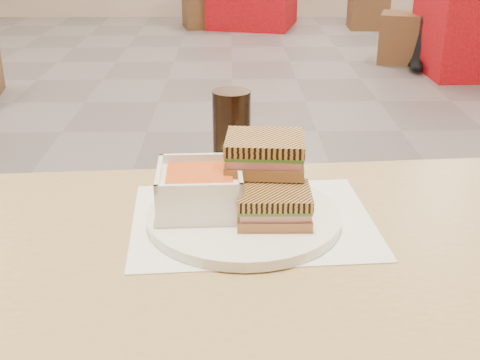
{
  "coord_description": "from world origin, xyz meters",
  "views": [
    {
      "loc": [
        -0.0,
        -2.85,
        1.18
      ],
      "look_at": [
        0.01,
        -2.0,
        0.82
      ],
      "focal_mm": 46.51,
      "sensor_mm": 36.0,
      "label": 1
    }
  ],
  "objects_px": {
    "soup_bowl": "(200,191)",
    "bg_chair_1l": "(402,38)",
    "panini_lower": "(274,205)",
    "plate": "(244,217)",
    "bg_chair_2r": "(368,7)",
    "bg_chair_2l": "(201,9)",
    "bg_table_1": "(479,26)",
    "cola_glass": "(232,131)",
    "main_table": "(240,333)"
  },
  "relations": [
    {
      "from": "cola_glass",
      "to": "bg_table_1",
      "type": "relative_size",
      "value": 0.17
    },
    {
      "from": "main_table",
      "to": "bg_table_1",
      "type": "distance_m",
      "value": 4.64
    },
    {
      "from": "soup_bowl",
      "to": "panini_lower",
      "type": "height_order",
      "value": "soup_bowl"
    },
    {
      "from": "soup_bowl",
      "to": "bg_table_1",
      "type": "bearing_deg",
      "value": 63.9
    },
    {
      "from": "main_table",
      "to": "cola_glass",
      "type": "xyz_separation_m",
      "value": [
        -0.01,
        0.34,
        0.19
      ]
    },
    {
      "from": "bg_chair_1l",
      "to": "bg_chair_2l",
      "type": "relative_size",
      "value": 1.03
    },
    {
      "from": "bg_table_1",
      "to": "cola_glass",
      "type": "bearing_deg",
      "value": -116.72
    },
    {
      "from": "main_table",
      "to": "plate",
      "type": "distance_m",
      "value": 0.17
    },
    {
      "from": "plate",
      "to": "soup_bowl",
      "type": "bearing_deg",
      "value": 167.68
    },
    {
      "from": "cola_glass",
      "to": "bg_chair_2l",
      "type": "height_order",
      "value": "cola_glass"
    },
    {
      "from": "bg_chair_1l",
      "to": "bg_chair_2r",
      "type": "relative_size",
      "value": 0.99
    },
    {
      "from": "panini_lower",
      "to": "bg_chair_1l",
      "type": "bearing_deg",
      "value": 72.8
    },
    {
      "from": "main_table",
      "to": "bg_chair_2r",
      "type": "distance_m",
      "value": 6.47
    },
    {
      "from": "cola_glass",
      "to": "plate",
      "type": "bearing_deg",
      "value": -85.34
    },
    {
      "from": "plate",
      "to": "bg_chair_2r",
      "type": "distance_m",
      "value": 6.36
    },
    {
      "from": "bg_table_1",
      "to": "bg_chair_2l",
      "type": "distance_m",
      "value": 3.14
    },
    {
      "from": "plate",
      "to": "bg_table_1",
      "type": "height_order",
      "value": "plate"
    },
    {
      "from": "bg_chair_1l",
      "to": "bg_chair_2l",
      "type": "xyz_separation_m",
      "value": [
        -1.79,
        1.76,
        -0.0
      ]
    },
    {
      "from": "main_table",
      "to": "panini_lower",
      "type": "bearing_deg",
      "value": 62.17
    },
    {
      "from": "main_table",
      "to": "bg_chair_1l",
      "type": "bearing_deg",
      "value": 72.56
    },
    {
      "from": "plate",
      "to": "bg_chair_1l",
      "type": "xyz_separation_m",
      "value": [
        1.43,
        4.47,
        -0.55
      ]
    },
    {
      "from": "main_table",
      "to": "bg_chair_2r",
      "type": "bearing_deg",
      "value": 76.57
    },
    {
      "from": "soup_bowl",
      "to": "plate",
      "type": "bearing_deg",
      "value": -12.32
    },
    {
      "from": "panini_lower",
      "to": "bg_chair_1l",
      "type": "xyz_separation_m",
      "value": [
        1.39,
        4.49,
        -0.59
      ]
    },
    {
      "from": "bg_chair_2r",
      "to": "bg_chair_2l",
      "type": "bearing_deg",
      "value": 177.63
    },
    {
      "from": "panini_lower",
      "to": "bg_chair_2l",
      "type": "xyz_separation_m",
      "value": [
        -0.4,
        6.26,
        -0.59
      ]
    },
    {
      "from": "cola_glass",
      "to": "bg_chair_2r",
      "type": "relative_size",
      "value": 0.32
    },
    {
      "from": "panini_lower",
      "to": "bg_table_1",
      "type": "relative_size",
      "value": 0.13
    },
    {
      "from": "main_table",
      "to": "bg_chair_2r",
      "type": "relative_size",
      "value": 2.73
    },
    {
      "from": "main_table",
      "to": "bg_chair_2r",
      "type": "xyz_separation_m",
      "value": [
        1.5,
        6.28,
        -0.41
      ]
    },
    {
      "from": "bg_chair_2r",
      "to": "plate",
      "type": "bearing_deg",
      "value": -103.62
    },
    {
      "from": "panini_lower",
      "to": "bg_table_1",
      "type": "bearing_deg",
      "value": 65.37
    },
    {
      "from": "panini_lower",
      "to": "bg_chair_2r",
      "type": "xyz_separation_m",
      "value": [
        1.45,
        6.18,
        -0.56
      ]
    },
    {
      "from": "soup_bowl",
      "to": "panini_lower",
      "type": "distance_m",
      "value": 0.12
    },
    {
      "from": "cola_glass",
      "to": "soup_bowl",
      "type": "bearing_deg",
      "value": -103.32
    },
    {
      "from": "soup_bowl",
      "to": "bg_chair_1l",
      "type": "distance_m",
      "value": 4.74
    },
    {
      "from": "soup_bowl",
      "to": "bg_chair_1l",
      "type": "relative_size",
      "value": 0.29
    },
    {
      "from": "bg_chair_1l",
      "to": "plate",
      "type": "bearing_deg",
      "value": -107.79
    },
    {
      "from": "panini_lower",
      "to": "cola_glass",
      "type": "bearing_deg",
      "value": 104.04
    },
    {
      "from": "soup_bowl",
      "to": "bg_chair_2r",
      "type": "height_order",
      "value": "soup_bowl"
    },
    {
      "from": "soup_bowl",
      "to": "bg_table_1",
      "type": "distance_m",
      "value": 4.56
    },
    {
      "from": "plate",
      "to": "bg_chair_2l",
      "type": "relative_size",
      "value": 0.67
    },
    {
      "from": "plate",
      "to": "bg_chair_2l",
      "type": "height_order",
      "value": "plate"
    },
    {
      "from": "soup_bowl",
      "to": "bg_chair_1l",
      "type": "xyz_separation_m",
      "value": [
        1.5,
        4.46,
        -0.59
      ]
    },
    {
      "from": "bg_table_1",
      "to": "bg_chair_2l",
      "type": "xyz_separation_m",
      "value": [
        -2.28,
        2.14,
        -0.16
      ]
    },
    {
      "from": "bg_chair_2l",
      "to": "bg_chair_2r",
      "type": "xyz_separation_m",
      "value": [
        1.85,
        -0.08,
        0.02
      ]
    },
    {
      "from": "main_table",
      "to": "cola_glass",
      "type": "distance_m",
      "value": 0.39
    },
    {
      "from": "main_table",
      "to": "panini_lower",
      "type": "distance_m",
      "value": 0.19
    },
    {
      "from": "main_table",
      "to": "soup_bowl",
      "type": "bearing_deg",
      "value": 114.04
    },
    {
      "from": "main_table",
      "to": "bg_chair_1l",
      "type": "distance_m",
      "value": 4.83
    }
  ]
}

